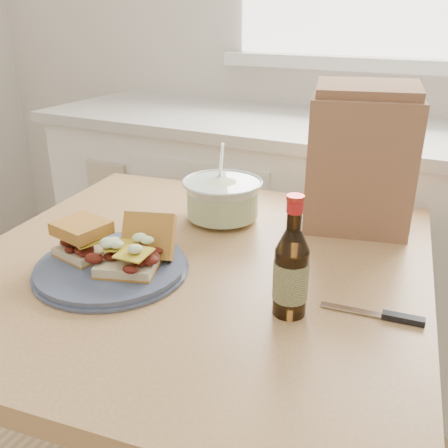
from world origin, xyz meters
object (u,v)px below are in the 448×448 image
at_px(dining_table, 195,307).
at_px(paper_bag, 360,165).
at_px(coleslaw_bowl, 222,201).
at_px(plate, 111,267).
at_px(beer_bottle, 291,271).

height_order(dining_table, paper_bag, paper_bag).
bearing_deg(dining_table, coleslaw_bowl, 94.28).
height_order(plate, coleslaw_bowl, coleslaw_bowl).
distance_m(plate, coleslaw_bowl, 0.36).
xyz_separation_m(dining_table, plate, (-0.13, -0.12, 0.13)).
relative_size(dining_table, paper_bag, 3.43).
bearing_deg(paper_bag, plate, -144.34).
bearing_deg(plate, beer_bottle, 3.50).
bearing_deg(paper_bag, beer_bottle, -105.35).
relative_size(plate, beer_bottle, 1.38).
height_order(dining_table, coleslaw_bowl, coleslaw_bowl).
relative_size(plate, paper_bag, 0.97).
distance_m(coleslaw_bowl, beer_bottle, 0.45).
bearing_deg(dining_table, paper_bag, 44.34).
distance_m(dining_table, plate, 0.22).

